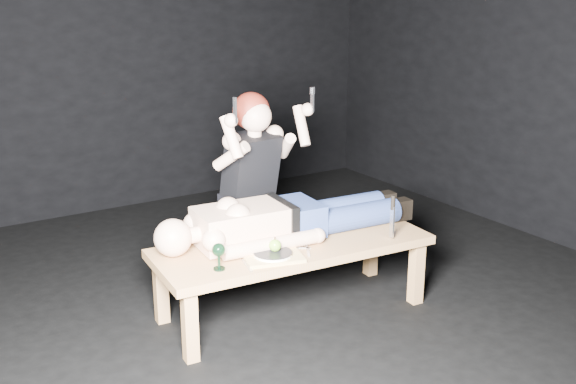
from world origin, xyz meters
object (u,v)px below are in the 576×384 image
at_px(table, 292,277).
at_px(kneeling_woman, 244,186).
at_px(goblet, 219,256).
at_px(serving_tray, 273,257).
at_px(carving_knife, 392,217).
at_px(lying_man, 291,213).

bearing_deg(table, kneeling_woman, 95.26).
bearing_deg(goblet, serving_tray, -4.23).
relative_size(table, goblet, 10.98).
bearing_deg(carving_knife, serving_tray, 175.88).
height_order(kneeling_woman, serving_tray, kneeling_woman).
bearing_deg(kneeling_woman, serving_tray, -113.08).
relative_size(kneeling_woman, carving_knife, 4.85).
height_order(table, serving_tray, serving_tray).
relative_size(table, kneeling_woman, 1.25).
height_order(lying_man, goblet, lying_man).
distance_m(serving_tray, carving_knife, 0.78).
xyz_separation_m(goblet, carving_knife, (1.08, -0.14, 0.06)).
xyz_separation_m(table, serving_tray, (-0.23, -0.15, 0.23)).
distance_m(kneeling_woman, goblet, 0.89).
relative_size(serving_tray, carving_knife, 1.18).
bearing_deg(table, serving_tray, -142.24).
bearing_deg(carving_knife, kneeling_woman, 127.51).
relative_size(serving_tray, goblet, 2.14).
xyz_separation_m(kneeling_woman, serving_tray, (-0.22, -0.72, -0.20)).
bearing_deg(goblet, carving_knife, -7.46).
xyz_separation_m(table, kneeling_woman, (-0.01, 0.58, 0.43)).
distance_m(lying_man, carving_knife, 0.61).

